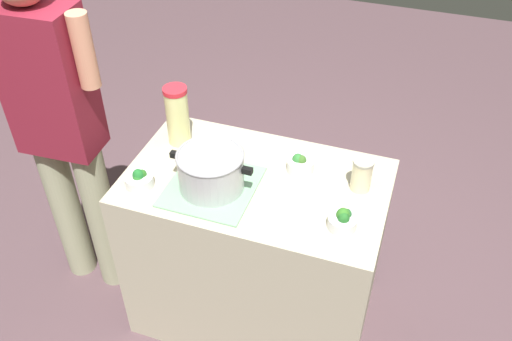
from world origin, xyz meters
TOP-DOWN VIEW (x-y plane):
  - ground_plane at (0.00, 0.00)m, footprint 8.00×8.00m
  - counter_slab at (0.00, 0.00)m, footprint 1.06×0.64m
  - dish_cloth at (0.15, 0.10)m, footprint 0.34×0.36m
  - cooking_pot at (0.15, 0.10)m, footprint 0.33×0.26m
  - lemonade_pitcher at (0.40, -0.14)m, footprint 0.10×0.10m
  - mason_jar at (-0.41, -0.09)m, footprint 0.08×0.08m
  - broccoli_bowl_front at (-0.38, 0.15)m, footprint 0.11×0.11m
  - broccoli_bowl_center at (-0.15, -0.12)m, footprint 0.11×0.11m
  - broccoli_bowl_back at (0.43, 0.18)m, footprint 0.11×0.11m
  - person_cook at (0.88, 0.04)m, footprint 0.50×0.22m

SIDE VIEW (x-z plane):
  - ground_plane at x=0.00m, z-range 0.00..0.00m
  - counter_slab at x=0.00m, z-range 0.00..0.86m
  - dish_cloth at x=0.15m, z-range 0.86..0.86m
  - broccoli_bowl_back at x=0.43m, z-range 0.85..0.93m
  - broccoli_bowl_center at x=-0.15m, z-range 0.85..0.93m
  - broccoli_bowl_front at x=-0.38m, z-range 0.85..0.93m
  - mason_jar at x=-0.41m, z-range 0.86..1.00m
  - person_cook at x=0.88m, z-range 0.09..1.78m
  - cooking_pot at x=0.15m, z-range 0.87..1.03m
  - lemonade_pitcher at x=0.40m, z-range 0.86..1.13m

